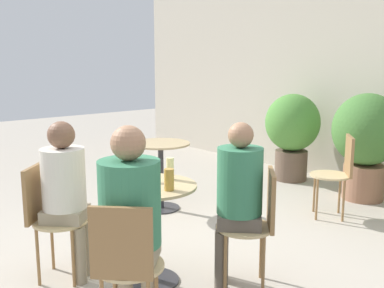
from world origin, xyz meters
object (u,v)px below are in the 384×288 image
potted_plant_1 (366,137)px  bistro_chair_0 (48,211)px  beer_glass_0 (170,169)px  bistro_chair_1 (126,260)px  beer_glass_2 (129,179)px  seated_person_1 (131,214)px  bistro_chair_2 (258,217)px  beer_glass_1 (133,167)px  potted_plant_0 (292,129)px  seated_person_2 (238,191)px  cafe_table_far (161,162)px  seated_person_0 (66,186)px  beer_glass_3 (169,180)px  cafe_table_near (151,212)px  bistro_chair_3 (339,168)px

potted_plant_1 → bistro_chair_0: bearing=-98.6°
bistro_chair_0 → beer_glass_0: 0.96m
bistro_chair_0 → bistro_chair_1: same height
bistro_chair_0 → beer_glass_2: bearing=-104.2°
seated_person_1 → beer_glass_2: (-0.40, 0.25, 0.08)m
bistro_chair_2 → beer_glass_2: beer_glass_2 is taller
bistro_chair_0 → beer_glass_1: 0.71m
beer_glass_0 → potted_plant_0: 3.19m
seated_person_1 → beer_glass_0: size_ratio=7.60×
seated_person_2 → beer_glass_1: seated_person_2 is taller
bistro_chair_2 → seated_person_1: size_ratio=0.68×
seated_person_1 → potted_plant_0: 3.96m
potted_plant_0 → cafe_table_far: bearing=-94.9°
seated_person_0 → potted_plant_0: bearing=-33.4°
beer_glass_1 → beer_glass_3: beer_glass_1 is taller
seated_person_1 → beer_glass_3: size_ratio=8.40×
bistro_chair_2 → seated_person_0: size_ratio=0.72×
cafe_table_far → beer_glass_2: 1.87m
cafe_table_near → seated_person_0: (-0.45, -0.43, 0.18)m
seated_person_0 → seated_person_1: (0.89, -0.02, 0.03)m
cafe_table_near → bistro_chair_3: bearing=86.6°
beer_glass_1 → beer_glass_2: 0.30m
cafe_table_far → bistro_chair_1: size_ratio=0.86×
bistro_chair_3 → seated_person_1: bearing=-33.4°
bistro_chair_0 → seated_person_1: seated_person_1 is taller
bistro_chair_0 → bistro_chair_3: size_ratio=1.00×
seated_person_0 → beer_glass_3: (0.65, 0.45, 0.10)m
bistro_chair_0 → beer_glass_1: (0.36, 0.53, 0.32)m
bistro_chair_0 → potted_plant_0: size_ratio=0.73×
seated_person_0 → potted_plant_1: size_ratio=0.95×
beer_glass_3 → bistro_chair_3: bearing=91.6°
cafe_table_near → beer_glass_0: 0.35m
potted_plant_0 → beer_glass_0: bearing=-69.9°
cafe_table_far → potted_plant_1: size_ratio=0.59×
bistro_chair_1 → bistro_chair_3: size_ratio=1.00×
bistro_chair_1 → cafe_table_near: bearing=-90.0°
cafe_table_near → cafe_table_far: size_ratio=1.00×
beer_glass_1 → cafe_table_far: bearing=135.3°
bistro_chair_0 → beer_glass_0: (0.54, 0.73, 0.30)m
bistro_chair_2 → seated_person_1: 1.02m
bistro_chair_1 → seated_person_1: (-0.10, 0.10, 0.22)m
beer_glass_3 → seated_person_1: bearing=-63.6°
cafe_table_far → seated_person_2: seated_person_2 is taller
bistro_chair_1 → potted_plant_1: size_ratio=0.69×
seated_person_2 → cafe_table_far: bearing=-153.9°
bistro_chair_0 → cafe_table_near: bearing=-90.0°
bistro_chair_0 → beer_glass_3: beer_glass_3 is taller
bistro_chair_0 → beer_glass_2: size_ratio=5.18×
seated_person_1 → beer_glass_1: 0.78m
cafe_table_far → beer_glass_1: beer_glass_1 is taller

